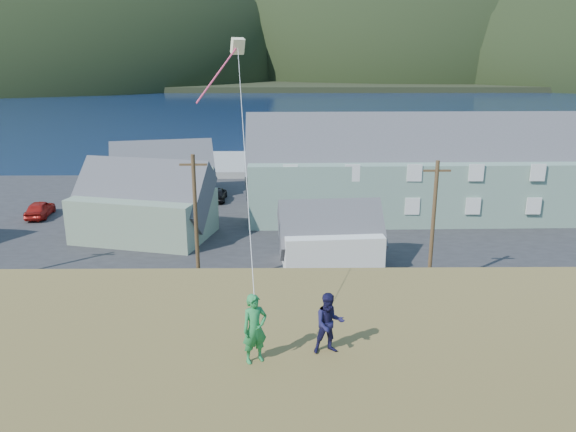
# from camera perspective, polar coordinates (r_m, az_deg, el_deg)

# --- Properties ---
(ground) EXTENTS (900.00, 900.00, 0.00)m
(ground) POSITION_cam_1_polar(r_m,az_deg,el_deg) (33.78, -4.60, -8.78)
(ground) COLOR #0A1638
(ground) RESTS_ON ground
(grass_strip) EXTENTS (110.00, 8.00, 0.10)m
(grass_strip) POSITION_cam_1_polar(r_m,az_deg,el_deg) (31.96, -4.85, -10.23)
(grass_strip) COLOR #4C3D19
(grass_strip) RESTS_ON ground
(waterfront_lot) EXTENTS (72.00, 36.00, 0.12)m
(waterfront_lot) POSITION_cam_1_polar(r_m,az_deg,el_deg) (49.64, -3.30, -0.32)
(waterfront_lot) COLOR #28282B
(waterfront_lot) RESTS_ON ground
(wharf) EXTENTS (26.00, 14.00, 0.90)m
(wharf) POSITION_cam_1_polar(r_m,az_deg,el_deg) (72.32, -7.25, 5.24)
(wharf) COLOR gray
(wharf) RESTS_ON ground
(far_shore) EXTENTS (900.00, 320.00, 2.00)m
(far_shore) POSITION_cam_1_polar(r_m,az_deg,el_deg) (360.73, -1.00, 14.35)
(far_shore) COLOR black
(far_shore) RESTS_ON ground
(far_hills) EXTENTS (760.00, 265.00, 143.00)m
(far_hills) POSITION_cam_1_polar(r_m,az_deg,el_deg) (311.87, 5.69, 14.13)
(far_hills) COLOR black
(far_hills) RESTS_ON ground
(lodge) EXTENTS (31.70, 9.40, 11.10)m
(lodge) POSITION_cam_1_polar(r_m,az_deg,el_deg) (51.28, 13.75, 4.64)
(lodge) COLOR gray
(lodge) RESTS_ON waterfront_lot
(shed_palegreen_near) EXTENTS (11.60, 8.77, 7.56)m
(shed_palegreen_near) POSITION_cam_1_polar(r_m,az_deg,el_deg) (45.40, -14.42, 1.22)
(shed_palegreen_near) COLOR gray
(shed_palegreen_near) RESTS_ON waterfront_lot
(shed_white) EXTENTS (7.37, 5.18, 5.59)m
(shed_white) POSITION_cam_1_polar(r_m,az_deg,el_deg) (38.40, 4.35, -2.12)
(shed_white) COLOR silver
(shed_white) RESTS_ON waterfront_lot
(shed_palegreen_far) EXTENTS (11.21, 7.86, 6.86)m
(shed_palegreen_far) POSITION_cam_1_polar(r_m,az_deg,el_deg) (58.58, -12.57, 4.51)
(shed_palegreen_far) COLOR slate
(shed_palegreen_far) RESTS_ON waterfront_lot
(utility_poles) EXTENTS (30.42, 0.24, 9.67)m
(utility_poles) POSITION_cam_1_polar(r_m,az_deg,el_deg) (34.11, -11.81, -0.67)
(utility_poles) COLOR #47331E
(utility_poles) RESTS_ON waterfront_lot
(parked_cars) EXTENTS (22.70, 13.01, 1.57)m
(parked_cars) POSITION_cam_1_polar(r_m,az_deg,el_deg) (55.19, -13.01, 1.87)
(parked_cars) COLOR #3A5D91
(parked_cars) RESTS_ON waterfront_lot
(kite_flyer_green) EXTENTS (0.75, 0.65, 1.72)m
(kite_flyer_green) POSITION_cam_1_polar(r_m,az_deg,el_deg) (13.55, -3.40, -11.35)
(kite_flyer_green) COLOR #238240
(kite_flyer_green) RESTS_ON hillside
(kite_flyer_navy) EXTENTS (0.85, 0.71, 1.56)m
(kite_flyer_navy) POSITION_cam_1_polar(r_m,az_deg,el_deg) (13.98, 4.21, -10.83)
(kite_flyer_navy) COLOR #17153C
(kite_flyer_navy) RESTS_ON hillside
(kite_rig) EXTENTS (1.10, 4.88, 10.79)m
(kite_rig) POSITION_cam_1_polar(r_m,az_deg,el_deg) (20.85, -5.41, 16.15)
(kite_rig) COLOR beige
(kite_rig) RESTS_ON ground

